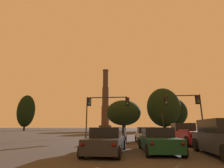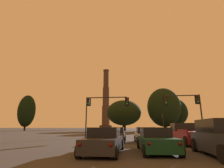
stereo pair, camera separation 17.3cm
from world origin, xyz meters
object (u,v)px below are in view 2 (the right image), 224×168
sedan_left_lane_second (104,141)px  traffic_light_overhead_right (188,105)px  sedan_center_lane_second (156,140)px  suv_right_lane_second (223,138)px  traffic_light_overhead_left (101,106)px  hatchback_center_lane_front (145,135)px  hatchback_left_lane_front (116,135)px  traffic_light_far_right (163,119)px  pickup_truck_right_lane_front (188,135)px  smokestack (106,105)px

sedan_left_lane_second → traffic_light_overhead_right: traffic_light_overhead_right is taller
sedan_center_lane_second → sedan_left_lane_second: bearing=-168.0°
suv_right_lane_second → traffic_light_overhead_left: bearing=123.2°
suv_right_lane_second → traffic_light_overhead_right: size_ratio=0.86×
sedan_center_lane_second → hatchback_center_lane_front: bearing=88.8°
traffic_light_overhead_left → hatchback_left_lane_front: bearing=-68.4°
hatchback_center_lane_front → traffic_light_overhead_left: (-5.64, 7.31, 3.77)m
traffic_light_overhead_right → traffic_light_far_right: (1.03, 26.52, -0.85)m
sedan_center_lane_second → traffic_light_overhead_left: bearing=110.3°
pickup_truck_right_lane_front → smokestack: smokestack is taller
suv_right_lane_second → traffic_light_overhead_right: bearing=80.6°
hatchback_center_lane_front → traffic_light_overhead_right: size_ratio=0.73×
suv_right_lane_second → traffic_light_overhead_right: 15.24m
hatchback_center_lane_front → sedan_left_lane_second: hatchback_center_lane_front is taller
traffic_light_overhead_left → traffic_light_far_right: bearing=63.4°
sedan_center_lane_second → hatchback_center_lane_front: (-0.17, 6.38, -0.00)m
suv_right_lane_second → hatchback_center_lane_front: size_ratio=1.19×
suv_right_lane_second → smokestack: 104.58m
smokestack → sedan_left_lane_second: bearing=-81.7°
suv_right_lane_second → traffic_light_far_right: bearing=86.4°
sedan_center_lane_second → traffic_light_overhead_right: 15.08m
sedan_left_lane_second → traffic_light_far_right: (10.24, 40.55, 2.86)m
hatchback_left_lane_front → traffic_light_far_right: bearing=71.9°
sedan_center_lane_second → pickup_truck_right_lane_front: (3.47, 5.40, 0.14)m
traffic_light_overhead_right → hatchback_left_lane_front: bearing=-144.3°
suv_right_lane_second → traffic_light_overhead_right: (2.92, 14.55, 3.49)m
pickup_truck_right_lane_front → sedan_left_lane_second: bearing=-137.7°
hatchback_center_lane_front → smokestack: smokestack is taller
traffic_light_far_right → traffic_light_overhead_left: (-13.04, -26.07, 0.91)m
sedan_center_lane_second → smokestack: 102.72m
hatchback_center_lane_front → sedan_left_lane_second: size_ratio=0.88×
traffic_light_overhead_right → traffic_light_far_right: size_ratio=1.07×
sedan_left_lane_second → traffic_light_far_right: traffic_light_far_right is taller
hatchback_center_lane_front → hatchback_left_lane_front: bearing=172.3°
hatchback_left_lane_front → traffic_light_far_right: (10.23, 33.13, 2.86)m
hatchback_left_lane_front → hatchback_center_lane_front: same height
suv_right_lane_second → traffic_light_overhead_left: traffic_light_overhead_left is taller
traffic_light_far_right → sedan_center_lane_second: bearing=-100.3°
sedan_center_lane_second → sedan_left_lane_second: same height
suv_right_lane_second → sedan_left_lane_second: suv_right_lane_second is taller
traffic_light_far_right → sedan_left_lane_second: bearing=-104.2°
pickup_truck_right_lane_front → traffic_light_far_right: traffic_light_far_right is taller
hatchback_center_lane_front → traffic_light_overhead_left: bearing=125.0°
suv_right_lane_second → hatchback_left_lane_front: bearing=130.3°
traffic_light_far_right → smokestack: bearing=112.5°
traffic_light_overhead_right → smokestack: bearing=105.4°
sedan_left_lane_second → smokestack: bearing=99.8°
hatchback_center_lane_front → pickup_truck_right_lane_front: size_ratio=0.75×
sedan_center_lane_second → smokestack: size_ratio=0.12×
hatchback_center_lane_front → pickup_truck_right_lane_front: 3.77m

